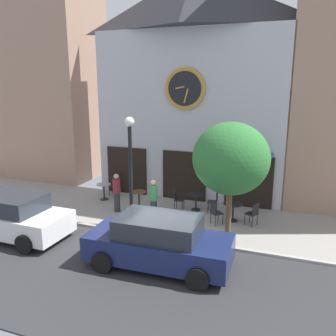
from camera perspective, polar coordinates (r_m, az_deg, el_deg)
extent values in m
cube|color=gray|center=(14.59, 2.41, -8.04)|extent=(25.93, 4.41, 0.05)
cube|color=#2D2D30|center=(10.42, -6.56, -17.65)|extent=(25.93, 5.63, 0.05)
cube|color=#A8A5A0|center=(12.67, -0.69, -11.21)|extent=(25.93, 0.12, 0.08)
cube|color=#B2B2BC|center=(16.93, 3.87, 8.52)|extent=(8.91, 2.11, 7.71)
pyramid|color=#2D2D33|center=(17.24, 4.18, 25.64)|extent=(8.02, 2.96, 2.48)
cylinder|color=#B7842D|center=(15.80, 2.77, 12.77)|extent=(1.84, 0.10, 1.84)
cylinder|color=black|center=(15.74, 2.70, 12.77)|extent=(1.51, 0.04, 1.51)
cube|color=#B7842D|center=(15.77, 1.94, 12.93)|extent=(0.42, 0.03, 0.14)
cube|color=#B7842D|center=(15.69, 2.95, 11.64)|extent=(0.23, 0.03, 0.64)
cube|color=black|center=(17.47, -6.69, -0.39)|extent=(2.08, 0.10, 2.30)
cube|color=black|center=(16.37, 2.63, -1.27)|extent=(2.08, 0.10, 2.30)
cube|color=black|center=(15.77, 12.98, -2.21)|extent=(2.08, 0.10, 2.30)
cube|color=#33568C|center=(15.23, 11.31, 2.35)|extent=(2.85, 0.90, 0.12)
cube|color=#9E7A66|center=(22.00, -19.50, 19.41)|extent=(5.83, 3.85, 15.69)
cylinder|color=black|center=(13.86, -5.88, -8.40)|extent=(0.32, 0.32, 0.36)
cylinder|color=black|center=(13.31, -6.06, -1.49)|extent=(0.14, 0.14, 3.82)
sphere|color=white|center=(12.92, -6.30, 7.49)|extent=(0.36, 0.36, 0.36)
cylinder|color=brown|center=(12.18, 9.79, -7.38)|extent=(0.20, 0.20, 2.08)
ellipsoid|color=#2D7033|center=(11.63, 10.17, 1.51)|extent=(2.54, 2.28, 2.41)
cylinder|color=black|center=(16.82, -10.36, -3.85)|extent=(0.07, 0.07, 0.74)
cylinder|color=black|center=(16.93, -10.31, -4.99)|extent=(0.40, 0.40, 0.03)
cylinder|color=gray|center=(16.71, -10.42, -2.63)|extent=(0.67, 0.67, 0.03)
cylinder|color=black|center=(15.58, -4.73, -5.13)|extent=(0.07, 0.07, 0.72)
cylinder|color=black|center=(15.69, -4.70, -6.33)|extent=(0.40, 0.40, 0.03)
cylinder|color=brown|center=(15.47, -4.76, -3.86)|extent=(0.64, 0.64, 0.03)
cylinder|color=black|center=(15.26, 4.56, -5.57)|extent=(0.07, 0.07, 0.71)
cylinder|color=black|center=(15.37, 4.53, -6.76)|extent=(0.40, 0.40, 0.03)
cylinder|color=black|center=(15.14, 4.58, -4.31)|extent=(0.74, 0.74, 0.03)
cylinder|color=black|center=(14.29, 10.50, -7.10)|extent=(0.07, 0.07, 0.72)
cylinder|color=black|center=(14.42, 10.44, -8.38)|extent=(0.40, 0.40, 0.03)
cylinder|color=black|center=(14.17, 10.57, -5.75)|extent=(0.76, 0.76, 0.03)
cube|color=black|center=(15.24, 1.86, -5.17)|extent=(0.43, 0.43, 0.04)
cube|color=black|center=(15.21, 1.20, -4.31)|extent=(0.07, 0.38, 0.45)
cylinder|color=black|center=(15.12, 2.33, -6.23)|extent=(0.03, 0.03, 0.45)
cylinder|color=black|center=(15.44, 2.62, -5.81)|extent=(0.03, 0.03, 0.45)
cylinder|color=black|center=(15.20, 1.08, -6.12)|extent=(0.03, 0.03, 0.45)
cylinder|color=black|center=(15.51, 1.39, -5.71)|extent=(0.03, 0.03, 0.45)
cube|color=black|center=(15.10, 7.25, -5.46)|extent=(0.44, 0.44, 0.04)
cube|color=black|center=(15.01, 7.96, -4.69)|extent=(0.08, 0.38, 0.45)
cylinder|color=black|center=(15.35, 6.66, -6.01)|extent=(0.03, 0.03, 0.45)
cylinder|color=black|center=(15.03, 6.50, -6.43)|extent=(0.03, 0.03, 0.45)
cylinder|color=black|center=(15.32, 7.93, -6.09)|extent=(0.03, 0.03, 0.45)
cylinder|color=black|center=(15.00, 7.79, -6.52)|extent=(0.03, 0.03, 0.45)
cube|color=black|center=(17.39, -8.77, -2.92)|extent=(0.44, 0.44, 0.04)
cube|color=black|center=(17.49, -8.57, -2.05)|extent=(0.38, 0.08, 0.45)
cylinder|color=black|center=(17.38, -9.48, -3.74)|extent=(0.03, 0.03, 0.45)
cylinder|color=black|center=(17.24, -8.45, -3.84)|extent=(0.03, 0.03, 0.45)
cylinder|color=black|center=(17.67, -9.03, -3.42)|extent=(0.03, 0.03, 0.45)
cylinder|color=black|center=(17.54, -8.02, -3.52)|extent=(0.03, 0.03, 0.45)
cube|color=black|center=(14.03, 13.38, -7.26)|extent=(0.54, 0.54, 0.04)
cube|color=black|center=(13.86, 14.05, -6.57)|extent=(0.21, 0.36, 0.45)
cylinder|color=black|center=(14.33, 13.15, -7.76)|extent=(0.03, 0.03, 0.45)
cylinder|color=black|center=(14.06, 12.36, -8.13)|extent=(0.03, 0.03, 0.45)
cylinder|color=black|center=(14.15, 14.30, -8.10)|extent=(0.03, 0.03, 0.45)
cylinder|color=black|center=(13.89, 13.52, -8.48)|extent=(0.03, 0.03, 0.45)
cube|color=black|center=(13.85, 7.96, -7.28)|extent=(0.57, 0.57, 0.04)
cube|color=black|center=(13.68, 7.34, -6.52)|extent=(0.29, 0.30, 0.45)
cylinder|color=black|center=(13.88, 8.90, -8.26)|extent=(0.03, 0.03, 0.45)
cylinder|color=black|center=(14.15, 8.16, -7.80)|extent=(0.03, 0.03, 0.45)
cylinder|color=black|center=(13.71, 7.69, -8.50)|extent=(0.03, 0.03, 0.45)
cylinder|color=black|center=(13.98, 6.96, -8.03)|extent=(0.03, 0.03, 0.45)
cylinder|color=#2D2D38|center=(14.12, -2.35, -6.85)|extent=(0.36, 0.36, 0.85)
cylinder|color=#338C4C|center=(13.88, -2.38, -4.04)|extent=(0.44, 0.44, 0.60)
sphere|color=tan|center=(13.76, -2.40, -2.42)|extent=(0.22, 0.22, 0.22)
cylinder|color=#2D2D38|center=(15.16, -8.27, -5.51)|extent=(0.30, 0.30, 0.85)
cylinder|color=maroon|center=(14.94, -8.37, -2.89)|extent=(0.37, 0.37, 0.60)
sphere|color=tan|center=(14.83, -8.42, -1.37)|extent=(0.22, 0.22, 0.22)
cube|color=white|center=(13.87, -24.17, -7.73)|extent=(4.32, 1.85, 0.75)
cube|color=#262B33|center=(13.66, -24.44, -5.17)|extent=(2.43, 1.61, 0.60)
cylinder|color=black|center=(12.45, -22.27, -11.36)|extent=(0.64, 0.23, 0.64)
cylinder|color=black|center=(13.68, -17.12, -8.64)|extent=(0.64, 0.23, 0.64)
cylinder|color=black|center=(15.52, -25.48, -6.71)|extent=(0.64, 0.23, 0.64)
cube|color=navy|center=(10.76, -1.47, -12.71)|extent=(4.35, 1.93, 0.75)
cube|color=#262B33|center=(10.48, -1.49, -9.50)|extent=(2.46, 1.66, 0.60)
cylinder|color=black|center=(9.78, 4.87, -17.52)|extent=(0.65, 0.24, 0.64)
cylinder|color=black|center=(11.32, 7.10, -12.96)|extent=(0.65, 0.24, 0.64)
cylinder|color=black|center=(10.69, -10.59, -14.79)|extent=(0.65, 0.24, 0.64)
cylinder|color=black|center=(12.12, -6.41, -11.06)|extent=(0.65, 0.24, 0.64)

